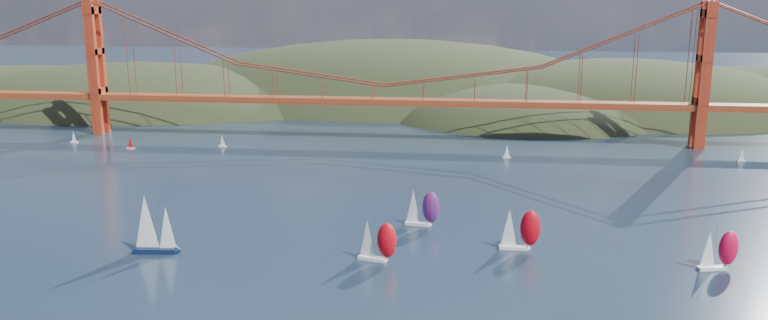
{
  "coord_description": "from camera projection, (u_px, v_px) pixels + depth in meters",
  "views": [
    {
      "loc": [
        33.45,
        -112.5,
        61.47
      ],
      "look_at": [
        9.8,
        90.0,
        13.1
      ],
      "focal_mm": 35.0,
      "sensor_mm": 36.0,
      "label": 1
    }
  ],
  "objects": [
    {
      "name": "distant_boat_3",
      "position": [
        222.0,
        141.0,
        287.09
      ],
      "size": [
        3.0,
        2.0,
        4.7
      ],
      "color": "silver",
      "rests_on": "ground"
    },
    {
      "name": "racer_2",
      "position": [
        718.0,
        249.0,
        163.47
      ],
      "size": [
        8.9,
        4.72,
        9.98
      ],
      "rotation": [
        0.0,
        0.0,
        0.2
      ],
      "color": "white",
      "rests_on": "ground"
    },
    {
      "name": "bridge",
      "position": [
        381.0,
        59.0,
        293.4
      ],
      "size": [
        552.0,
        12.0,
        55.0
      ],
      "color": "brown",
      "rests_on": "ground"
    },
    {
      "name": "racer_rwb",
      "position": [
        422.0,
        207.0,
        193.28
      ],
      "size": [
        9.32,
        4.62,
        10.49
      ],
      "rotation": [
        0.0,
        0.0,
        -0.16
      ],
      "color": "white",
      "rests_on": "ground"
    },
    {
      "name": "racer_1",
      "position": [
        519.0,
        229.0,
        175.85
      ],
      "size": [
        9.46,
        3.81,
        10.93
      ],
      "rotation": [
        0.0,
        0.0,
        -0.01
      ],
      "color": "white",
      "rests_on": "ground"
    },
    {
      "name": "distant_boat_2",
      "position": [
        130.0,
        143.0,
        283.72
      ],
      "size": [
        3.0,
        2.0,
        4.7
      ],
      "color": "silver",
      "rests_on": "ground"
    },
    {
      "name": "distant_boat_8",
      "position": [
        507.0,
        152.0,
        268.66
      ],
      "size": [
        3.0,
        2.0,
        4.7
      ],
      "color": "silver",
      "rests_on": "ground"
    },
    {
      "name": "headlands",
      "position": [
        492.0,
        127.0,
        393.43
      ],
      "size": [
        725.0,
        225.0,
        96.0
      ],
      "color": "black",
      "rests_on": "ground"
    },
    {
      "name": "racer_0",
      "position": [
        376.0,
        240.0,
        168.66
      ],
      "size": [
        9.36,
        5.19,
        10.49
      ],
      "rotation": [
        0.0,
        0.0,
        -0.23
      ],
      "color": "white",
      "rests_on": "ground"
    },
    {
      "name": "distant_boat_1",
      "position": [
        74.0,
        137.0,
        294.37
      ],
      "size": [
        3.0,
        2.0,
        4.7
      ],
      "color": "silver",
      "rests_on": "ground"
    },
    {
      "name": "sloop_navy",
      "position": [
        152.0,
        225.0,
        173.3
      ],
      "size": [
        10.19,
        6.04,
        15.53
      ],
      "rotation": [
        0.0,
        0.0,
        0.09
      ],
      "color": "#0C1732",
      "rests_on": "ground"
    },
    {
      "name": "distant_boat_4",
      "position": [
        742.0,
        155.0,
        263.54
      ],
      "size": [
        3.0,
        2.0,
        4.7
      ],
      "color": "silver",
      "rests_on": "ground"
    }
  ]
}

